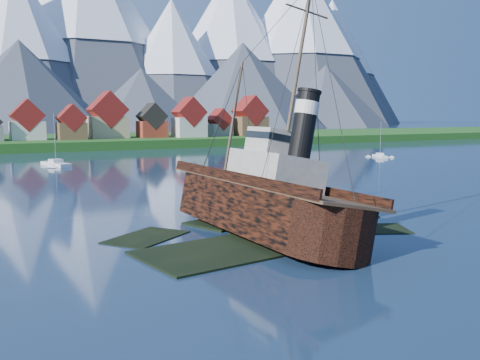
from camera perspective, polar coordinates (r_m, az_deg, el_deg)
name	(u,v)px	position (r m, az deg, el deg)	size (l,w,h in m)	color
ground	(258,240)	(50.81, 1.96, -6.42)	(1400.00, 1400.00, 0.00)	#1A2E49
shoal	(263,237)	(53.57, 2.44, -6.10)	(31.71, 21.24, 1.14)	black
shore_bank	(29,146)	(214.44, -21.62, 3.39)	(600.00, 80.00, 3.20)	#164012
seawall	(44,152)	(176.83, -20.16, 2.78)	(600.00, 2.50, 2.00)	#3F3D38
tugboat_wreck	(248,199)	(54.44, 0.87, -2.04)	(7.58, 32.65, 25.87)	black
sailboat_d	(380,157)	(151.78, 14.70, 2.44)	(4.71, 7.67, 10.29)	silver
sailboat_e	(56,165)	(130.25, -19.04, 1.57)	(5.38, 11.22, 12.63)	silver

